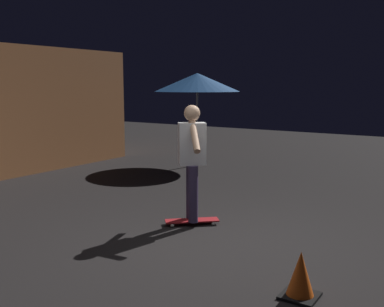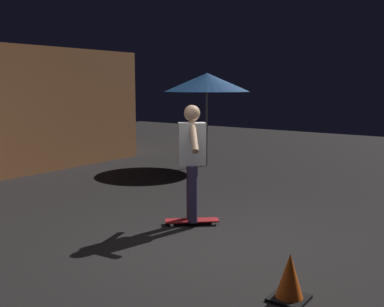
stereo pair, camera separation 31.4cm
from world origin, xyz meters
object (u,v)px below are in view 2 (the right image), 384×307
object	(u,v)px
traffic_cone	(290,279)
skater	(192,154)
skateboard_ridden	(192,221)
patio_umbrella	(207,82)

from	to	relation	value
traffic_cone	skater	bearing A→B (deg)	57.76
skater	traffic_cone	bearing A→B (deg)	-122.24
skateboard_ridden	skater	distance (m)	0.98
traffic_cone	patio_umbrella	bearing A→B (deg)	40.54
skater	traffic_cone	xyz separation A→B (m)	(-1.33, -2.12, -0.83)
patio_umbrella	skater	size ratio (longest dim) A/B	1.38
skater	traffic_cone	world-z (taller)	skater
patio_umbrella	skateboard_ridden	world-z (taller)	patio_umbrella
patio_umbrella	traffic_cone	bearing A→B (deg)	-139.46
patio_umbrella	skater	world-z (taller)	patio_umbrella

